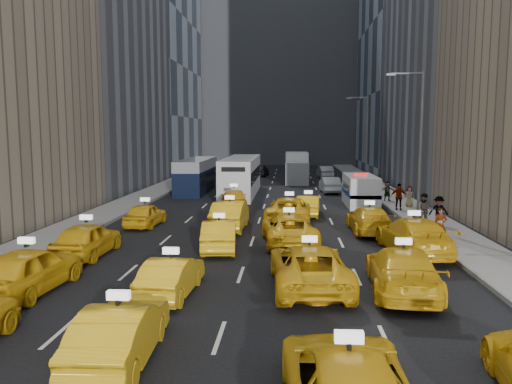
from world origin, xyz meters
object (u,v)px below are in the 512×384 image
at_px(nypd_van, 360,191).
at_px(pedestrian_0, 440,225).
at_px(box_truck, 297,168).
at_px(taxi_1, 120,333).
at_px(double_decker, 197,176).
at_px(city_bus, 241,176).

bearing_deg(nypd_van, pedestrian_0, -85.30).
xyz_separation_m(nypd_van, box_truck, (-4.57, 17.05, 0.50)).
relative_size(taxi_1, double_decker, 0.42).
distance_m(nypd_van, box_truck, 17.66).
relative_size(taxi_1, nypd_van, 0.75).
height_order(double_decker, city_bus, city_bus).
distance_m(nypd_van, double_decker, 16.02).
bearing_deg(double_decker, taxi_1, -77.69).
bearing_deg(nypd_van, double_decker, 146.37).
bearing_deg(pedestrian_0, double_decker, 135.38).
relative_size(taxi_1, city_bus, 0.34).
distance_m(city_bus, pedestrian_0, 22.71).
relative_size(nypd_van, city_bus, 0.45).
distance_m(taxi_1, box_truck, 43.89).
bearing_deg(nypd_van, taxi_1, -113.86).
distance_m(taxi_1, nypd_van, 28.19).
xyz_separation_m(city_bus, box_truck, (5.10, 10.76, -0.02)).
bearing_deg(nypd_van, city_bus, 142.67).
xyz_separation_m(nypd_van, double_decker, (-13.96, 7.85, 0.37)).
distance_m(city_bus, box_truck, 11.91).
xyz_separation_m(nypd_van, pedestrian_0, (2.08, -13.14, -0.10)).
bearing_deg(pedestrian_0, box_truck, 110.41).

